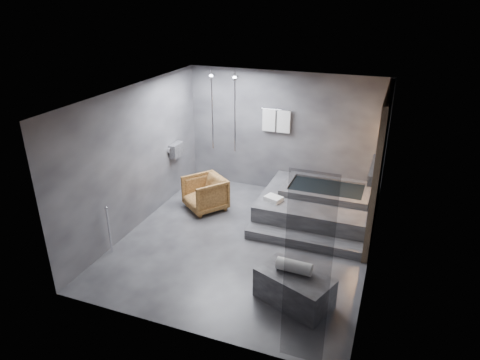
% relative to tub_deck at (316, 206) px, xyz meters
% --- Properties ---
extents(room, '(5.00, 5.04, 2.82)m').
position_rel_tub_deck_xyz_m(room, '(-0.65, -1.21, 1.48)').
color(room, '#2B2B2D').
rests_on(room, ground).
extents(tub_deck, '(2.20, 2.00, 0.50)m').
position_rel_tub_deck_xyz_m(tub_deck, '(0.00, 0.00, 0.00)').
color(tub_deck, '#303032').
rests_on(tub_deck, ground).
extents(tub_step, '(2.20, 0.36, 0.18)m').
position_rel_tub_deck_xyz_m(tub_step, '(0.00, -1.18, -0.16)').
color(tub_step, '#303032').
rests_on(tub_step, ground).
extents(concrete_bench, '(1.27, 0.99, 0.50)m').
position_rel_tub_deck_xyz_m(concrete_bench, '(0.23, -2.81, 0.00)').
color(concrete_bench, '#2D2D2F').
rests_on(concrete_bench, ground).
extents(driftwood_chair, '(1.11, 1.12, 0.73)m').
position_rel_tub_deck_xyz_m(driftwood_chair, '(-2.32, -0.50, 0.12)').
color(driftwood_chair, '#4E2F13').
rests_on(driftwood_chair, ground).
extents(rolled_towel, '(0.54, 0.22, 0.19)m').
position_rel_tub_deck_xyz_m(rolled_towel, '(0.20, -2.75, 0.35)').
color(rolled_towel, white).
rests_on(rolled_towel, concrete_bench).
extents(deck_towel, '(0.40, 0.35, 0.09)m').
position_rel_tub_deck_xyz_m(deck_towel, '(-0.77, -0.56, 0.29)').
color(deck_towel, white).
rests_on(deck_towel, tub_deck).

